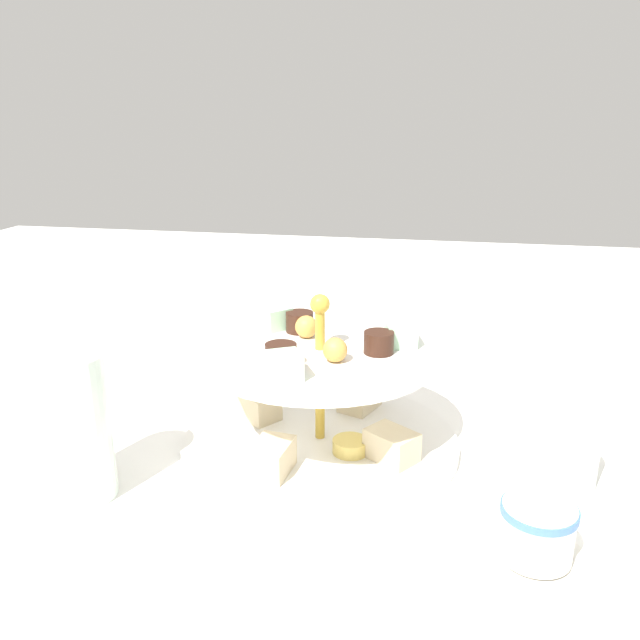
{
  "coord_description": "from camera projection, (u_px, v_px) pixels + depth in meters",
  "views": [
    {
      "loc": [
        0.12,
        -0.61,
        0.34
      ],
      "look_at": [
        0.0,
        0.0,
        0.14
      ],
      "focal_mm": 36.61,
      "sensor_mm": 36.0,
      "label": 1
    }
  ],
  "objects": [
    {
      "name": "water_glass_short_left",
      "position": [
        563.0,
        451.0,
        0.61
      ],
      "size": [
        0.06,
        0.06,
        0.07
      ],
      "primitive_type": "cylinder",
      "color": "silver",
      "rests_on": "ground_plane"
    },
    {
      "name": "ground_plane",
      "position": [
        320.0,
        445.0,
        0.69
      ],
      "size": [
        2.4,
        2.4,
        0.0
      ],
      "primitive_type": "plane",
      "color": "white"
    },
    {
      "name": "butter_knife_left",
      "position": [
        210.0,
        360.0,
        0.93
      ],
      "size": [
        0.14,
        0.12,
        0.0
      ],
      "primitive_type": "cube",
      "rotation": [
        0.0,
        0.0,
        3.83
      ],
      "color": "silver",
      "rests_on": "ground_plane"
    },
    {
      "name": "water_glass_tall_right",
      "position": [
        72.0,
        427.0,
        0.58
      ],
      "size": [
        0.07,
        0.07,
        0.14
      ],
      "primitive_type": "cylinder",
      "color": "silver",
      "rests_on": "ground_plane"
    },
    {
      "name": "tiered_serving_stand",
      "position": [
        320.0,
        403.0,
        0.68
      ],
      "size": [
        0.29,
        0.29,
        0.17
      ],
      "color": "white",
      "rests_on": "ground_plane"
    },
    {
      "name": "teacup_with_saucer",
      "position": [
        537.0,
        535.0,
        0.51
      ],
      "size": [
        0.09,
        0.09,
        0.05
      ],
      "color": "white",
      "rests_on": "ground_plane"
    }
  ]
}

